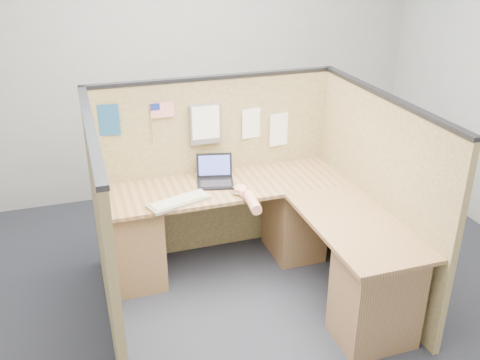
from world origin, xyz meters
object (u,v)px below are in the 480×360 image
object	(u,v)px
l_desk	(264,242)
keyboard	(179,201)
mouse	(241,192)
laptop	(213,176)

from	to	relation	value
l_desk	keyboard	bearing A→B (deg)	162.63
l_desk	keyboard	xyz separation A→B (m)	(-0.61, 0.19, 0.35)
keyboard	mouse	size ratio (longest dim) A/B	4.25
l_desk	keyboard	world-z (taller)	keyboard
keyboard	mouse	bearing A→B (deg)	-17.63
mouse	l_desk	bearing A→B (deg)	-55.93
l_desk	laptop	size ratio (longest dim) A/B	5.88
l_desk	laptop	xyz separation A→B (m)	(-0.27, 0.48, 0.39)
mouse	keyboard	bearing A→B (deg)	-180.00
l_desk	keyboard	size ratio (longest dim) A/B	3.91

